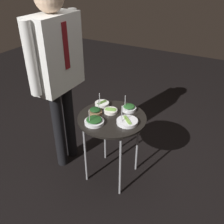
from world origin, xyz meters
TOP-DOWN VIEW (x-y plane):
  - ground_plane at (0.00, 0.00)m, footprint 8.00×8.00m
  - serving_cart at (0.00, 0.00)m, footprint 0.58×0.58m
  - bowl_asparagus_front_right at (0.06, 0.05)m, footprint 0.12×0.12m
  - bowl_spinach_mid_left at (-0.15, 0.08)m, footprint 0.16×0.16m
  - bowl_asparagus_back_left at (-0.02, -0.15)m, footprint 0.17×0.17m
  - bowl_asparagus_far_rim at (0.13, 0.17)m, footprint 0.13×0.13m
  - bowl_spinach_mid_right at (0.17, -0.08)m, footprint 0.13×0.13m
  - bowl_spinach_back_right at (-0.02, 0.15)m, footprint 0.12×0.12m
  - waiter_figure at (-0.02, 0.52)m, footprint 0.62×0.23m

SIDE VIEW (x-z plane):
  - ground_plane at x=0.00m, z-range 0.00..0.00m
  - serving_cart at x=0.00m, z-range 0.27..0.93m
  - bowl_asparagus_front_right at x=0.06m, z-range 0.66..0.69m
  - bowl_asparagus_back_left at x=-0.02m, z-range 0.59..0.76m
  - bowl_asparagus_far_rim at x=0.13m, z-range 0.61..0.75m
  - bowl_spinach_mid_left at x=-0.15m, z-range 0.61..0.75m
  - bowl_spinach_mid_right at x=0.17m, z-range 0.61..0.76m
  - bowl_spinach_back_right at x=-0.02m, z-range 0.62..0.75m
  - waiter_figure at x=-0.02m, z-range 0.22..1.89m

